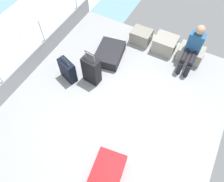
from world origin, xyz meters
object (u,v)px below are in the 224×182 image
Objects in this scene: suitcase_1 at (108,170)px; suitcase_2 at (110,54)px; cargo_crate_2 at (190,54)px; suitcase_4 at (92,70)px; cargo_crate_1 at (165,44)px; cargo_crate_0 at (141,36)px; suitcase_0 at (68,70)px; passenger_seated at (193,48)px.

suitcase_1 is 0.78× the size of suitcase_2.
cargo_crate_2 is 0.68× the size of suitcase_4.
cargo_crate_1 is at bearing 179.26° from cargo_crate_2.
suitcase_0 is (-0.97, -1.87, 0.09)m from cargo_crate_0.
cargo_crate_1 is at bearing 93.44° from suitcase_1.
cargo_crate_1 is 2.49m from suitcase_0.
passenger_seated reaches higher than cargo_crate_2.
suitcase_4 reaches higher than cargo_crate_0.
suitcase_4 reaches higher than suitcase_2.
passenger_seated is 1.17× the size of suitcase_2.
suitcase_2 is (0.52, 1.00, -0.14)m from suitcase_0.
cargo_crate_2 is at bearing 82.16° from suitcase_1.
passenger_seated is at bearing 36.89° from suitcase_0.
suitcase_4 is at bearing -136.37° from cargo_crate_2.
passenger_seated is (0.00, -0.18, 0.37)m from cargo_crate_2.
suitcase_0 reaches higher than cargo_crate_1.
suitcase_4 is (-1.76, -1.50, -0.20)m from passenger_seated.
passenger_seated is 3.20m from suitcase_1.
suitcase_0 is 1.14m from suitcase_2.
suitcase_2 is (-1.75, -0.88, -0.05)m from cargo_crate_2.
suitcase_1 is 0.78× the size of suitcase_4.
suitcase_1 is at bearing -98.28° from passenger_seated.
cargo_crate_2 is 3.35m from suitcase_1.
suitcase_0 is at bearing -130.48° from cargo_crate_1.
passenger_seated is 2.32m from suitcase_4.
suitcase_1 is at bearing -86.56° from cargo_crate_1.
cargo_crate_0 is 1.30m from cargo_crate_2.
passenger_seated is at bearing 81.72° from suitcase_1.
passenger_seated is at bearing -7.21° from cargo_crate_0.
cargo_crate_0 is at bearing 74.40° from suitcase_4.
cargo_crate_1 is 0.93× the size of cargo_crate_2.
passenger_seated is 1.50× the size of suitcase_1.
suitcase_2 is (-1.75, -0.70, -0.42)m from passenger_seated.
cargo_crate_2 is 0.41m from passenger_seated.
suitcase_4 is at bearing -105.60° from cargo_crate_0.
cargo_crate_1 is at bearing 2.02° from cargo_crate_0.
suitcase_1 is (1.81, -1.43, -0.15)m from suitcase_0.
cargo_crate_0 is 0.50× the size of passenger_seated.
suitcase_4 is (-0.01, -0.80, 0.22)m from suitcase_2.
cargo_crate_1 is 2.02m from suitcase_4.
cargo_crate_0 is 0.64m from cargo_crate_1.
suitcase_2 is 1.00× the size of suitcase_4.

